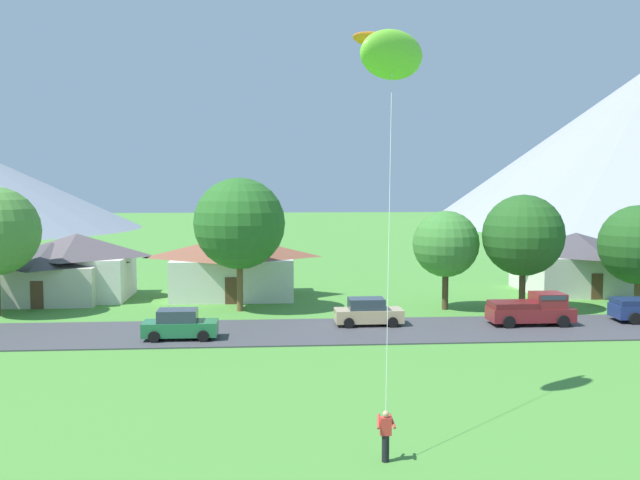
# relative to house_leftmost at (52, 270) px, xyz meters

# --- Properties ---
(road_strip) EXTENTS (160.00, 7.60, 0.08)m
(road_strip) POSITION_rel_house_leftmost_xyz_m (16.30, -13.22, -2.23)
(road_strip) COLOR #424247
(road_strip) RESTS_ON ground
(house_leftmost) EXTENTS (8.30, 8.35, 4.39)m
(house_leftmost) POSITION_rel_house_leftmost_xyz_m (0.00, 0.00, 0.00)
(house_leftmost) COLOR beige
(house_leftmost) RESTS_ON ground
(house_left_center) EXTENTS (9.95, 7.50, 4.82)m
(house_left_center) POSITION_rel_house_leftmost_xyz_m (13.62, 0.57, 0.22)
(house_left_center) COLOR silver
(house_left_center) RESTS_ON ground
(house_right_center) EXTENTS (8.96, 8.61, 4.85)m
(house_right_center) POSITION_rel_house_leftmost_xyz_m (41.42, 1.04, 0.24)
(house_right_center) COLOR silver
(house_right_center) RESTS_ON ground
(house_rightmost) EXTENTS (8.41, 7.13, 5.02)m
(house_rightmost) POSITION_rel_house_leftmost_xyz_m (1.69, 0.72, 0.32)
(house_rightmost) COLOR silver
(house_rightmost) RESTS_ON ground
(tree_near_left) EXTENTS (4.65, 4.65, 6.98)m
(tree_near_left) POSITION_rel_house_leftmost_xyz_m (28.77, -6.25, 2.36)
(tree_near_left) COLOR #4C3823
(tree_near_left) RESTS_ON ground
(tree_right_of_center) EXTENTS (5.62, 5.62, 8.12)m
(tree_right_of_center) POSITION_rel_house_leftmost_xyz_m (33.90, -7.41, 3.02)
(tree_right_of_center) COLOR #4C3823
(tree_right_of_center) RESTS_ON ground
(tree_near_right) EXTENTS (6.33, 6.33, 9.29)m
(tree_near_right) POSITION_rel_house_leftmost_xyz_m (14.36, -5.76, 3.83)
(tree_near_right) COLOR brown
(tree_near_right) RESTS_ON ground
(tree_far_right) EXTENTS (5.72, 5.72, 7.33)m
(tree_far_right) POSITION_rel_house_leftmost_xyz_m (42.98, -5.99, 2.19)
(tree_far_right) COLOR brown
(tree_far_right) RESTS_ON ground
(parked_car_tan_mid_west) EXTENTS (4.22, 2.11, 1.68)m
(parked_car_tan_mid_west) POSITION_rel_house_leftmost_xyz_m (22.49, -11.70, -1.41)
(parked_car_tan_mid_west) COLOR tan
(parked_car_tan_mid_west) RESTS_ON road_strip
(parked_car_green_mid_east) EXTENTS (4.21, 2.09, 1.68)m
(parked_car_green_mid_east) POSITION_rel_house_leftmost_xyz_m (11.25, -14.81, -1.41)
(parked_car_green_mid_east) COLOR #237042
(parked_car_green_mid_east) RESTS_ON road_strip
(pickup_truck_maroon_east_side) EXTENTS (5.21, 2.34, 1.99)m
(pickup_truck_maroon_east_side) POSITION_rel_house_leftmost_xyz_m (32.77, -12.37, -1.22)
(pickup_truck_maroon_east_side) COLOR maroon
(pickup_truck_maroon_east_side) RESTS_ON road_strip
(kite_flyer_with_kite) EXTENTS (3.36, 6.79, 14.79)m
(kite_flyer_with_kite) POSITION_rel_house_leftmost_xyz_m (20.91, -28.35, 11.32)
(kite_flyer_with_kite) COLOR black
(kite_flyer_with_kite) RESTS_ON ground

